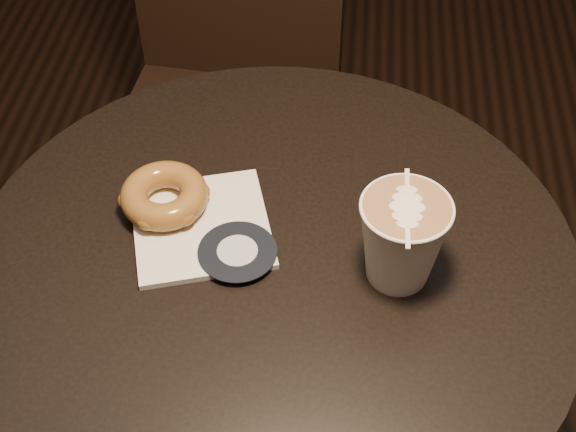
{
  "coord_description": "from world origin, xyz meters",
  "views": [
    {
      "loc": [
        0.07,
        -0.57,
        1.45
      ],
      "look_at": [
        0.01,
        0.03,
        0.79
      ],
      "focal_mm": 50.0,
      "sensor_mm": 36.0,
      "label": 1
    }
  ],
  "objects": [
    {
      "name": "cafe_table",
      "position": [
        0.0,
        0.0,
        0.55
      ],
      "size": [
        0.7,
        0.7,
        0.75
      ],
      "color": "black",
      "rests_on": "ground"
    },
    {
      "name": "latte_cup",
      "position": [
        0.14,
        -0.01,
        0.8
      ],
      "size": [
        0.1,
        0.1,
        0.11
      ],
      "primitive_type": null,
      "color": "silver",
      "rests_on": "cafe_table"
    },
    {
      "name": "chair",
      "position": [
        -0.15,
        0.62,
        0.55
      ],
      "size": [
        0.43,
        0.43,
        0.99
      ],
      "rotation": [
        0.0,
        0.0,
        -0.09
      ],
      "color": "black",
      "rests_on": "ground"
    },
    {
      "name": "doughnut",
      "position": [
        -0.13,
        0.06,
        0.77
      ],
      "size": [
        0.1,
        0.1,
        0.03
      ],
      "primitive_type": "torus",
      "color": "brown",
      "rests_on": "pastry_bag"
    },
    {
      "name": "pastry_bag",
      "position": [
        -0.09,
        0.03,
        0.75
      ],
      "size": [
        0.19,
        0.19,
        0.01
      ],
      "primitive_type": "cube",
      "rotation": [
        0.0,
        0.0,
        0.29
      ],
      "color": "white",
      "rests_on": "cafe_table"
    }
  ]
}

